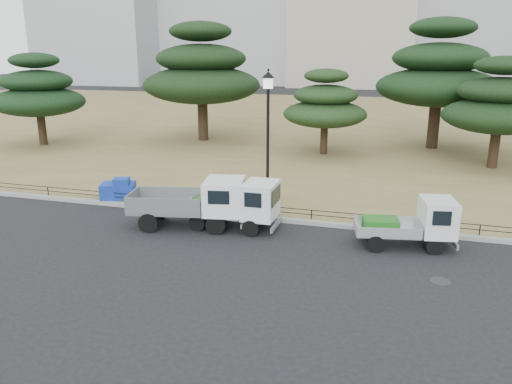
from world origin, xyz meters
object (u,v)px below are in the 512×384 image
(truck_kei_front, at_px, (238,205))
(truck_kei_rear, at_px, (412,223))
(street_lamp, at_px, (268,120))
(tarp_pile, at_px, (119,190))
(truck_large, at_px, (194,201))

(truck_kei_front, relative_size, truck_kei_rear, 1.02)
(truck_kei_front, xyz_separation_m, street_lamp, (0.72, 1.48, 2.98))
(truck_kei_rear, height_order, tarp_pile, truck_kei_rear)
(truck_kei_rear, bearing_deg, truck_kei_front, 168.66)
(tarp_pile, bearing_deg, street_lamp, -2.92)
(truck_kei_front, relative_size, street_lamp, 0.63)
(truck_kei_front, bearing_deg, street_lamp, 63.80)
(truck_kei_rear, xyz_separation_m, street_lamp, (-5.47, 1.56, 3.06))
(street_lamp, bearing_deg, truck_kei_rear, -15.87)
(truck_large, xyz_separation_m, tarp_pile, (-4.54, 2.12, -0.50))
(truck_large, height_order, street_lamp, street_lamp)
(truck_kei_front, xyz_separation_m, tarp_pile, (-6.17, 1.83, -0.38))
(truck_kei_front, bearing_deg, tarp_pile, 163.32)
(truck_large, relative_size, street_lamp, 0.81)
(truck_large, bearing_deg, street_lamp, 25.64)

